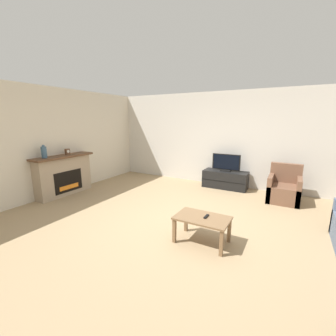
# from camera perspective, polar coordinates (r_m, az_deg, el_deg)

# --- Properties ---
(ground_plane) EXTENTS (24.00, 24.00, 0.00)m
(ground_plane) POSITION_cam_1_polar(r_m,az_deg,el_deg) (4.39, 2.96, -13.65)
(ground_plane) COLOR #9E8460
(wall_back) EXTENTS (12.00, 0.06, 2.70)m
(wall_back) POSITION_cam_1_polar(r_m,az_deg,el_deg) (6.75, 14.38, 7.05)
(wall_back) COLOR beige
(wall_back) RESTS_ON ground
(wall_left) EXTENTS (0.06, 12.00, 2.70)m
(wall_left) POSITION_cam_1_polar(r_m,az_deg,el_deg) (6.39, -26.87, 5.85)
(wall_left) COLOR beige
(wall_left) RESTS_ON ground
(fireplace) EXTENTS (0.46, 1.55, 1.03)m
(fireplace) POSITION_cam_1_polar(r_m,az_deg,el_deg) (6.37, -24.94, -1.55)
(fireplace) COLOR tan
(fireplace) RESTS_ON ground
(mantel_vase_left) EXTENTS (0.12, 0.12, 0.31)m
(mantel_vase_left) POSITION_cam_1_polar(r_m,az_deg,el_deg) (5.99, -28.99, 3.58)
(mantel_vase_left) COLOR #385670
(mantel_vase_left) RESTS_ON fireplace
(mantel_clock) EXTENTS (0.08, 0.11, 0.15)m
(mantel_clock) POSITION_cam_1_polar(r_m,az_deg,el_deg) (6.34, -24.19, 3.81)
(mantel_clock) COLOR brown
(mantel_clock) RESTS_ON fireplace
(tv_stand) EXTENTS (1.22, 0.50, 0.49)m
(tv_stand) POSITION_cam_1_polar(r_m,az_deg,el_deg) (6.60, 14.31, -2.83)
(tv_stand) COLOR black
(tv_stand) RESTS_ON ground
(tv) EXTENTS (0.78, 0.18, 0.48)m
(tv) POSITION_cam_1_polar(r_m,az_deg,el_deg) (6.49, 14.52, 1.15)
(tv) COLOR black
(tv) RESTS_ON tv_stand
(armchair) EXTENTS (0.70, 0.76, 0.87)m
(armchair) POSITION_cam_1_polar(r_m,az_deg,el_deg) (6.04, 27.36, -4.85)
(armchair) COLOR brown
(armchair) RESTS_ON ground
(coffee_table) EXTENTS (0.83, 0.52, 0.42)m
(coffee_table) POSITION_cam_1_polar(r_m,az_deg,el_deg) (3.65, 8.68, -13.16)
(coffee_table) COLOR brown
(coffee_table) RESTS_ON ground
(remote) EXTENTS (0.04, 0.15, 0.02)m
(remote) POSITION_cam_1_polar(r_m,az_deg,el_deg) (3.63, 9.70, -12.02)
(remote) COLOR black
(remote) RESTS_ON coffee_table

